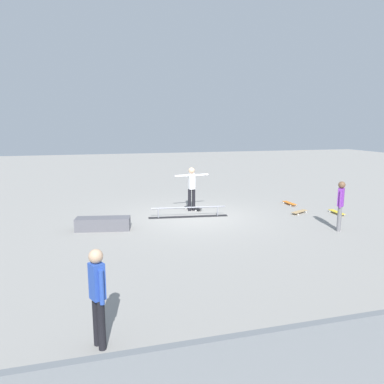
# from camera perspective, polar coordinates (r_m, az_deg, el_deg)

# --- Properties ---
(ground_plane) EXTENTS (60.00, 60.00, 0.00)m
(ground_plane) POSITION_cam_1_polar(r_m,az_deg,el_deg) (13.27, 0.32, -3.82)
(ground_plane) COLOR gray
(grind_rail) EXTENTS (2.86, 0.59, 0.37)m
(grind_rail) POSITION_cam_1_polar(r_m,az_deg,el_deg) (13.17, -0.57, -3.21)
(grind_rail) COLOR black
(grind_rail) RESTS_ON ground_plane
(skate_ledge) EXTENTS (1.74, 0.81, 0.40)m
(skate_ledge) POSITION_cam_1_polar(r_m,az_deg,el_deg) (11.90, -13.67, -4.82)
(skate_ledge) COLOR #595960
(skate_ledge) RESTS_ON ground_plane
(skater_main) EXTENTS (1.35, 0.23, 1.67)m
(skater_main) POSITION_cam_1_polar(r_m,az_deg,el_deg) (13.97, -0.06, 0.97)
(skater_main) COLOR black
(skater_main) RESTS_ON ground_plane
(skateboard_main) EXTENTS (0.56, 0.80, 0.09)m
(skateboard_main) POSITION_cam_1_polar(r_m,az_deg,el_deg) (14.29, 0.17, -2.48)
(skateboard_main) COLOR black
(skateboard_main) RESTS_ON ground_plane
(bystander_blue_shirt) EXTENTS (0.25, 0.34, 1.53)m
(bystander_blue_shirt) POSITION_cam_1_polar(r_m,az_deg,el_deg) (5.69, -14.48, -14.96)
(bystander_blue_shirt) COLOR black
(bystander_blue_shirt) RESTS_ON ground_plane
(bystander_purple_shirt) EXTENTS (0.29, 0.31, 1.56)m
(bystander_purple_shirt) POSITION_cam_1_polar(r_m,az_deg,el_deg) (12.23, 22.10, -1.60)
(bystander_purple_shirt) COLOR slate
(bystander_purple_shirt) RESTS_ON ground_plane
(loose_skateboard_orange) EXTENTS (0.29, 0.81, 0.09)m
(loose_skateboard_orange) POSITION_cam_1_polar(r_m,az_deg,el_deg) (15.69, 14.91, -1.67)
(loose_skateboard_orange) COLOR orange
(loose_skateboard_orange) RESTS_ON ground_plane
(loose_skateboard_yellow) EXTENTS (0.30, 0.81, 0.09)m
(loose_skateboard_yellow) POSITION_cam_1_polar(r_m,az_deg,el_deg) (14.63, 21.59, -2.93)
(loose_skateboard_yellow) COLOR yellow
(loose_skateboard_yellow) RESTS_ON ground_plane
(loose_skateboard_natural) EXTENTS (0.80, 0.54, 0.09)m
(loose_skateboard_natural) POSITION_cam_1_polar(r_m,az_deg,el_deg) (14.27, 16.39, -2.94)
(loose_skateboard_natural) COLOR tan
(loose_skateboard_natural) RESTS_ON ground_plane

